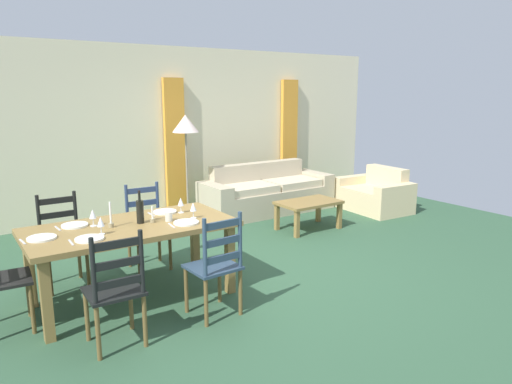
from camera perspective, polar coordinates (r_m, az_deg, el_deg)
name	(u,v)px	position (r m, az deg, el deg)	size (l,w,h in m)	color
ground_plane	(256,275)	(5.30, -0.04, -10.00)	(9.60, 9.60, 0.02)	#2F5238
wall_far	(141,131)	(7.89, -13.71, 7.11)	(9.60, 0.16, 2.70)	beige
curtain_panel_left	(175,146)	(7.99, -9.75, 5.53)	(0.35, 0.08, 2.20)	orange
curtain_panel_right	(289,138)	(9.23, 4.00, 6.53)	(0.35, 0.08, 2.20)	orange
dining_table	(132,234)	(4.63, -14.78, -4.88)	(1.90, 0.96, 0.75)	olive
dining_chair_near_left	(115,290)	(3.88, -16.60, -11.25)	(0.43, 0.41, 0.96)	black
dining_chair_near_right	(216,265)	(4.22, -4.86, -8.81)	(0.44, 0.43, 0.96)	#2C4155
dining_chair_far_left	(62,241)	(5.25, -22.35, -5.49)	(0.42, 0.40, 0.96)	black
dining_chair_far_right	(147,227)	(5.50, -13.02, -4.10)	(0.43, 0.42, 0.96)	navy
dinner_plate_near_left	(89,239)	(4.25, -19.45, -5.34)	(0.24, 0.24, 0.02)	white
fork_near_left	(71,243)	(4.22, -21.41, -5.70)	(0.02, 0.17, 0.01)	silver
dinner_plate_near_right	(186,223)	(4.54, -8.42, -3.67)	(0.24, 0.24, 0.02)	white
fork_near_right	(172,226)	(4.48, -10.15, -4.01)	(0.02, 0.17, 0.01)	silver
dinner_plate_far_left	(75,225)	(4.72, -21.03, -3.76)	(0.24, 0.24, 0.02)	white
fork_far_left	(58,228)	(4.69, -22.81, -4.07)	(0.02, 0.17, 0.01)	silver
dinner_plate_far_right	(165,212)	(4.98, -10.94, -2.35)	(0.24, 0.24, 0.02)	white
fork_far_right	(151,214)	(4.93, -12.53, -2.65)	(0.02, 0.17, 0.01)	silver
dinner_plate_head_west	(42,238)	(4.42, -24.43, -5.07)	(0.24, 0.24, 0.02)	white
fork_head_west	(22,242)	(4.40, -26.35, -5.40)	(0.02, 0.17, 0.01)	silver
wine_bottle	(140,211)	(4.61, -13.81, -2.25)	(0.07, 0.07, 0.32)	black
wine_glass_near_left	(101,222)	(4.34, -18.23, -3.50)	(0.06, 0.06, 0.16)	white
wine_glass_near_right	(193,207)	(4.69, -7.59, -1.85)	(0.06, 0.06, 0.16)	white
wine_glass_far_left	(93,215)	(4.63, -19.10, -2.60)	(0.06, 0.06, 0.16)	white
wine_glass_far_right	(181,202)	(4.92, -9.07, -1.24)	(0.06, 0.06, 0.16)	white
coffee_cup_primary	(169,217)	(4.64, -10.48, -2.94)	(0.07, 0.07, 0.09)	beige
candle_tall	(111,220)	(4.55, -17.10, -3.28)	(0.05, 0.05, 0.24)	#998C66
candle_short	(153,218)	(4.62, -12.37, -3.11)	(0.05, 0.05, 0.16)	#998C66
couch	(266,194)	(7.92, 1.17, -0.28)	(2.29, 0.82, 0.80)	#BCAD8F
coffee_table	(309,206)	(6.91, 6.35, -1.63)	(0.90, 0.56, 0.42)	olive
armchair_upholstered	(376,195)	(8.29, 14.29, -0.40)	(0.87, 1.21, 0.72)	beige
standing_lamp	(186,130)	(7.23, -8.49, 7.39)	(0.40, 0.40, 1.64)	#332D28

